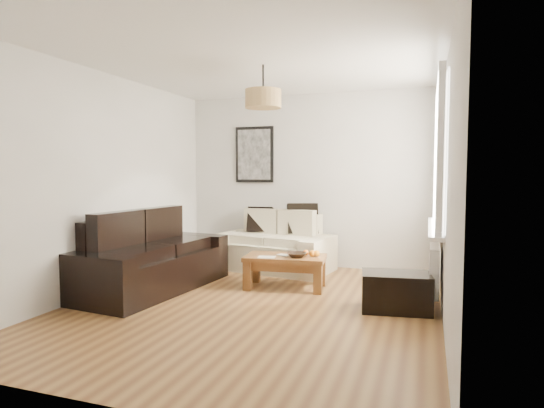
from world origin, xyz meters
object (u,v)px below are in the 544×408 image
(sofa_leather, at_px, (151,254))
(coffee_table, at_px, (285,272))
(loveseat_cream, at_px, (274,242))
(ottoman, at_px, (396,292))

(sofa_leather, xyz_separation_m, coffee_table, (1.53, 0.59, -0.24))
(loveseat_cream, relative_size, ottoman, 2.37)
(loveseat_cream, bearing_deg, coffee_table, -54.67)
(loveseat_cream, distance_m, coffee_table, 1.08)
(coffee_table, bearing_deg, loveseat_cream, 115.93)
(loveseat_cream, distance_m, ottoman, 2.35)
(loveseat_cream, xyz_separation_m, sofa_leather, (-1.06, -1.55, 0.03))
(coffee_table, height_order, ottoman, coffee_table)
(loveseat_cream, height_order, sofa_leather, sofa_leather)
(sofa_leather, distance_m, coffee_table, 1.65)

